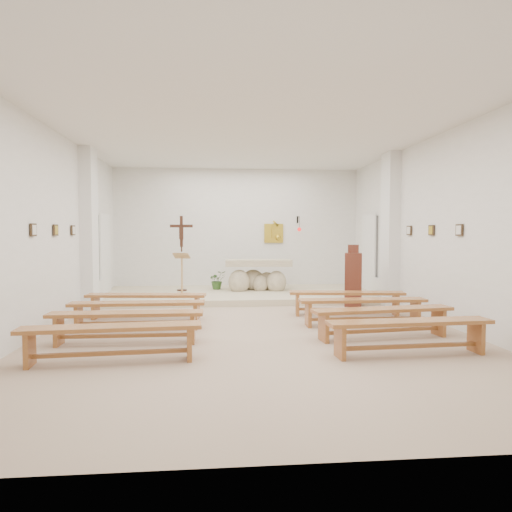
{
  "coord_description": "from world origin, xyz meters",
  "views": [
    {
      "loc": [
        -0.66,
        -8.18,
        1.68
      ],
      "look_at": [
        0.23,
        1.6,
        1.17
      ],
      "focal_mm": 32.0,
      "sensor_mm": 36.0,
      "label": 1
    }
  ],
  "objects": [
    {
      "name": "lectern",
      "position": [
        -1.47,
        3.05,
        0.67
      ],
      "size": [
        0.42,
        0.37,
        1.06
      ],
      "rotation": [
        0.0,
        0.0,
        -0.17
      ],
      "color": "tan",
      "rests_on": "sanctuary_platform"
    },
    {
      "name": "bench_right_front",
      "position": [
        1.99,
        0.76,
        0.36
      ],
      "size": [
        2.32,
        0.64,
        0.48
      ],
      "rotation": [
        0.0,
        0.0,
        -0.12
      ],
      "color": "#9E592D",
      "rests_on": "ground"
    },
    {
      "name": "bench_left_second",
      "position": [
        -1.99,
        -0.24,
        0.36
      ],
      "size": [
        2.29,
        0.37,
        0.48
      ],
      "rotation": [
        0.0,
        0.0,
        -0.0
      ],
      "color": "#9E592D",
      "rests_on": "ground"
    },
    {
      "name": "potted_plant",
      "position": [
        -0.6,
        4.04,
        0.4
      ],
      "size": [
        0.55,
        0.52,
        0.5
      ],
      "primitive_type": "imported",
      "rotation": [
        0.0,
        0.0,
        0.36
      ],
      "color": "#2E5622",
      "rests_on": "sanctuary_platform"
    },
    {
      "name": "sanctuary_platform",
      "position": [
        0.0,
        3.5,
        0.07
      ],
      "size": [
        6.98,
        3.0,
        0.15
      ],
      "primitive_type": "cube",
      "color": "beige",
      "rests_on": "ground"
    },
    {
      "name": "station_frame_right_rear",
      "position": [
        3.47,
        1.2,
        1.72
      ],
      "size": [
        0.03,
        0.2,
        0.2
      ],
      "primitive_type": "cube",
      "color": "#392919",
      "rests_on": "wall_right"
    },
    {
      "name": "bench_right_fourth",
      "position": [
        1.99,
        -2.24,
        0.36
      ],
      "size": [
        2.31,
        0.5,
        0.48
      ],
      "rotation": [
        0.0,
        0.0,
        0.06
      ],
      "color": "#9E592D",
      "rests_on": "ground"
    },
    {
      "name": "donation_pedestal",
      "position": [
        2.47,
        1.9,
        0.62
      ],
      "size": [
        0.46,
        0.46,
        1.4
      ],
      "rotation": [
        0.0,
        0.0,
        -0.28
      ],
      "color": "#5A2619",
      "rests_on": "ground"
    },
    {
      "name": "radiator_right",
      "position": [
        3.43,
        2.7,
        0.27
      ],
      "size": [
        0.1,
        0.85,
        0.52
      ],
      "primitive_type": "cube",
      "color": "silver",
      "rests_on": "ground"
    },
    {
      "name": "station_frame_right_mid",
      "position": [
        3.47,
        0.2,
        1.72
      ],
      "size": [
        0.03,
        0.2,
        0.2
      ],
      "primitive_type": "cube",
      "color": "#392919",
      "rests_on": "wall_right"
    },
    {
      "name": "ceiling",
      "position": [
        0.0,
        0.0,
        3.49
      ],
      "size": [
        7.0,
        10.0,
        0.02
      ],
      "primitive_type": "cube",
      "color": "silver",
      "rests_on": "wall_back"
    },
    {
      "name": "wall_right",
      "position": [
        3.49,
        0.0,
        1.75
      ],
      "size": [
        0.02,
        10.0,
        3.5
      ],
      "primitive_type": "cube",
      "color": "white",
      "rests_on": "ground"
    },
    {
      "name": "station_frame_left_rear",
      "position": [
        -3.47,
        1.2,
        1.72
      ],
      "size": [
        0.03,
        0.2,
        0.2
      ],
      "primitive_type": "cube",
      "color": "#392919",
      "rests_on": "wall_left"
    },
    {
      "name": "altar",
      "position": [
        0.47,
        3.75,
        0.49
      ],
      "size": [
        1.76,
        0.81,
        0.89
      ],
      "rotation": [
        0.0,
        0.0,
        -0.06
      ],
      "color": "beige",
      "rests_on": "sanctuary_platform"
    },
    {
      "name": "bench_right_second",
      "position": [
        1.99,
        -0.24,
        0.36
      ],
      "size": [
        2.29,
        0.38,
        0.48
      ],
      "rotation": [
        0.0,
        0.0,
        -0.0
      ],
      "color": "#9E592D",
      "rests_on": "ground"
    },
    {
      "name": "crucifix_stand",
      "position": [
        -1.52,
        3.82,
        1.28
      ],
      "size": [
        0.59,
        0.26,
        1.95
      ],
      "rotation": [
        0.0,
        0.0,
        -0.06
      ],
      "color": "#3C1C13",
      "rests_on": "sanctuary_platform"
    },
    {
      "name": "pilaster_left",
      "position": [
        -3.37,
        2.0,
        1.75
      ],
      "size": [
        0.26,
        0.55,
        3.5
      ],
      "primitive_type": "cube",
      "color": "white",
      "rests_on": "ground"
    },
    {
      "name": "ground",
      "position": [
        0.0,
        0.0,
        0.0
      ],
      "size": [
        7.0,
        10.0,
        0.0
      ],
      "primitive_type": "cube",
      "color": "tan",
      "rests_on": "ground"
    },
    {
      "name": "wall_back",
      "position": [
        0.0,
        4.99,
        1.75
      ],
      "size": [
        7.0,
        0.02,
        3.5
      ],
      "primitive_type": "cube",
      "color": "white",
      "rests_on": "ground"
    },
    {
      "name": "gold_wall_relief",
      "position": [
        1.05,
        4.96,
        1.65
      ],
      "size": [
        0.55,
        0.04,
        0.55
      ],
      "primitive_type": "cube",
      "color": "gold",
      "rests_on": "wall_back"
    },
    {
      "name": "bench_left_third",
      "position": [
        -1.99,
        -1.24,
        0.36
      ],
      "size": [
        2.29,
        0.38,
        0.48
      ],
      "rotation": [
        0.0,
        0.0,
        -0.01
      ],
      "color": "#9E592D",
      "rests_on": "ground"
    },
    {
      "name": "bench_right_third",
      "position": [
        1.99,
        -1.24,
        0.36
      ],
      "size": [
        2.32,
        0.64,
        0.48
      ],
      "rotation": [
        0.0,
        0.0,
        0.12
      ],
      "color": "#9E592D",
      "rests_on": "ground"
    },
    {
      "name": "station_frame_right_front",
      "position": [
        3.47,
        -0.8,
        1.72
      ],
      "size": [
        0.03,
        0.2,
        0.2
      ],
      "primitive_type": "cube",
      "color": "#392919",
      "rests_on": "wall_right"
    },
    {
      "name": "radiator_left",
      "position": [
        -3.43,
        2.7,
        0.27
      ],
      "size": [
        0.1,
        0.85,
        0.52
      ],
      "primitive_type": "cube",
      "color": "silver",
      "rests_on": "ground"
    },
    {
      "name": "wall_left",
      "position": [
        -3.49,
        0.0,
        1.75
      ],
      "size": [
        0.02,
        10.0,
        3.5
      ],
      "primitive_type": "cube",
      "color": "white",
      "rests_on": "ground"
    },
    {
      "name": "station_frame_left_front",
      "position": [
        -3.47,
        -0.8,
        1.72
      ],
      "size": [
        0.03,
        0.2,
        0.2
      ],
      "primitive_type": "cube",
      "color": "#392919",
      "rests_on": "wall_left"
    },
    {
      "name": "station_frame_left_mid",
      "position": [
        -3.47,
        0.2,
        1.72
      ],
      "size": [
        0.03,
        0.2,
        0.2
      ],
      "primitive_type": "cube",
      "color": "#392919",
      "rests_on": "wall_left"
    },
    {
      "name": "bench_left_front",
      "position": [
        -1.99,
        0.76,
        0.36
      ],
      "size": [
        2.32,
        0.59,
        0.48
      ],
      "rotation": [
        0.0,
        0.0,
        -0.1
      ],
      "color": "#9E592D",
      "rests_on": "ground"
    },
    {
      "name": "pilaster_right",
      "position": [
        3.37,
        2.0,
        1.75
      ],
      "size": [
        0.26,
        0.55,
        3.5
      ],
      "primitive_type": "cube",
      "color": "white",
      "rests_on": "ground"
    },
    {
      "name": "bench_left_fourth",
      "position": [
        -1.99,
        -2.24,
        0.36
      ],
      "size": [
        2.31,
        0.53,
        0.48
      ],
      "rotation": [
        0.0,
        0.0,
        0.07
      ],
      "color": "#9E592D",
      "rests_on": "ground"
    },
    {
      "name": "sanctuary_lamp",
      "position": [
        1.75,
        4.71,
        1.81
      ],
      "size": [
        0.11,
        0.36,
        0.44
      ],
      "color": "black",
      "rests_on": "wall_back"
    }
  ]
}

